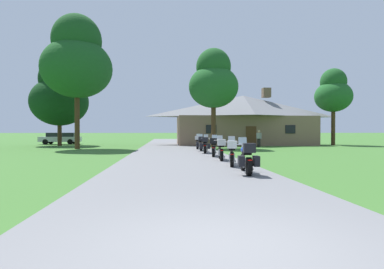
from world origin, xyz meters
name	(u,v)px	position (x,y,z in m)	size (l,w,h in m)	color
ground_plane	(177,152)	(0.00, 20.00, 0.00)	(500.00, 500.00, 0.00)	#386628
asphalt_driveway	(178,153)	(0.00, 18.00, 0.03)	(6.40, 80.00, 0.06)	slate
motorcycle_blue_nearest_to_camera	(247,159)	(2.12, 7.06, 0.61)	(0.83, 2.08, 1.30)	black
motorcycle_red_second_in_row	(232,153)	(2.15, 9.84, 0.62)	(0.83, 2.07, 1.30)	black
motorcycle_red_third_in_row	(221,149)	(2.12, 12.56, 0.62)	(0.70, 2.08, 1.30)	black
motorcycle_blue_fourth_in_row	(214,147)	(2.12, 15.10, 0.62)	(0.82, 2.07, 1.30)	black
motorcycle_red_fifth_in_row	(205,145)	(1.94, 17.89, 0.61)	(0.94, 2.07, 1.30)	black
motorcycle_blue_sixth_in_row	(201,144)	(1.92, 20.55, 0.61)	(0.82, 2.08, 1.30)	black
motorcycle_orange_farthest_in_row	(198,142)	(1.94, 23.31, 0.62)	(0.76, 2.08, 1.30)	black
stone_lodge	(243,119)	(8.13, 32.17, 2.95)	(16.11, 7.31, 6.62)	brown
bystander_gray_shirt_near_lodge	(259,138)	(8.26, 26.32, 0.95)	(0.43, 0.41, 1.69)	black
tree_right_of_lodge	(333,92)	(18.06, 30.42, 5.97)	(4.10, 4.10, 8.69)	#422D19
tree_left_far	(59,95)	(-12.48, 31.68, 5.54)	(6.16, 6.16, 9.58)	#422D19
tree_left_near	(77,60)	(-8.75, 24.96, 7.93)	(6.21, 6.21, 12.01)	#422D19
tree_by_lodge_front	(214,81)	(3.56, 24.97, 6.21)	(4.58, 4.58, 9.24)	#422D19
parked_silver_suv_far_left	(61,138)	(-13.49, 35.23, 0.78)	(4.61, 1.93, 1.40)	#ADAFB7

